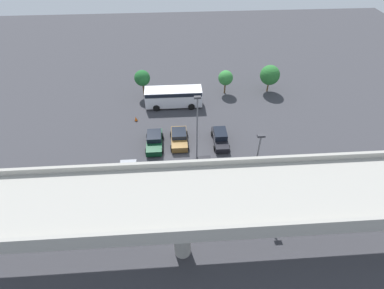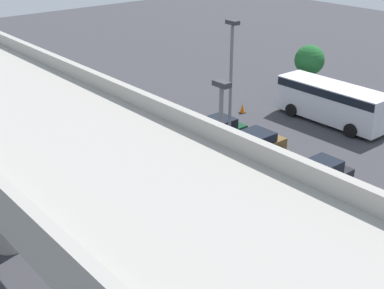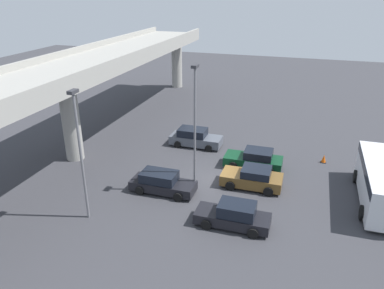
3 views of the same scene
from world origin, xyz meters
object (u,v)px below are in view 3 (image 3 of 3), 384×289
Objects in this scene: parked_car_2 at (253,178)px; parked_car_4 at (195,138)px; parked_car_3 at (254,159)px; lamp_post_near_aisle at (80,148)px; traffic_cone at (324,159)px; lamp_post_mid_lot at (195,122)px; shuttle_bus at (382,181)px; parked_car_1 at (162,183)px; parked_car_0 at (234,216)px.

parked_car_4 reaches higher than parked_car_2.
parked_car_4 reaches higher than parked_car_3.
traffic_cone is (13.05, -14.41, -4.56)m from lamp_post_near_aisle.
lamp_post_mid_lot is at bearing 55.52° from parked_car_3.
traffic_cone is at bearing -130.59° from parked_car_2.
lamp_post_mid_lot reaches higher than parked_car_4.
parked_car_3 is 9.36m from shuttle_bus.
parked_car_4 reaches higher than traffic_cone.
traffic_cone is (-0.13, -11.36, -0.44)m from parked_car_4.
parked_car_4 is 14.14m from lamp_post_near_aisle.
traffic_cone is at bearing -153.02° from parked_car_3.
parked_car_4 is at bearing -110.37° from shuttle_bus.
parked_car_4 is at bearing -25.89° from parked_car_3.
shuttle_bus reaches higher than parked_car_4.
lamp_post_mid_lot is (0.76, -2.23, 4.56)m from parked_car_1.
lamp_post_near_aisle is at bearing 48.84° from parked_car_3.
parked_car_1 is 0.99× the size of parked_car_4.
parked_car_2 is 0.96× the size of parked_car_3.
parked_car_0 is at bearing -132.80° from lamp_post_mid_lot.
parked_car_1 is 14.06m from traffic_cone.
shuttle_bus reaches higher than traffic_cone.
shuttle_bus is 0.99× the size of lamp_post_near_aisle.
parked_car_0 reaches higher than parked_car_1.
parked_car_0 is 5.24m from parked_car_2.
parked_car_0 is 6.31m from parked_car_1.
shuttle_bus is (5.72, -8.87, 0.93)m from parked_car_0.
parked_car_2 is at bearing 96.67° from parked_car_3.
shuttle_bus is (-2.64, -8.93, 0.92)m from parked_car_3.
lamp_post_near_aisle is (-7.16, 9.36, 4.17)m from parked_car_2.
lamp_post_near_aisle is 7.59m from lamp_post_mid_lot.
parked_car_1 is 0.51× the size of lamp_post_mid_lot.
lamp_post_mid_lot reaches higher than parked_car_2.
parked_car_1 is at bearing 127.67° from traffic_cone.
parked_car_4 is (6.02, 6.31, 0.04)m from parked_car_2.
parked_car_3 is 7.65m from lamp_post_mid_lot.
lamp_post_mid_lot is at bearing -42.80° from parked_car_0.
parked_car_0 is 8.36m from parked_car_3.
parked_car_0 is 0.50× the size of lamp_post_mid_lot.
parked_car_0 is at bearing -57.16° from shuttle_bus.
parked_car_1 is at bearing -88.48° from parked_car_4.
lamp_post_mid_lot reaches higher than parked_car_3.
lamp_post_near_aisle is (-10.29, 9.00, 4.15)m from parked_car_3.
lamp_post_near_aisle is (-4.45, 3.28, 4.17)m from parked_car_1.
traffic_cone is at bearing 37.67° from parked_car_1.
parked_car_1 is 0.56× the size of lamp_post_near_aisle.
parked_car_3 reaches higher than parked_car_1.
parked_car_1 is at bearing -77.69° from shuttle_bus.
traffic_cone is (11.12, -5.35, -0.40)m from parked_car_0.
parked_car_4 reaches higher than parked_car_0.
parked_car_2 is at bearing 139.41° from traffic_cone.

